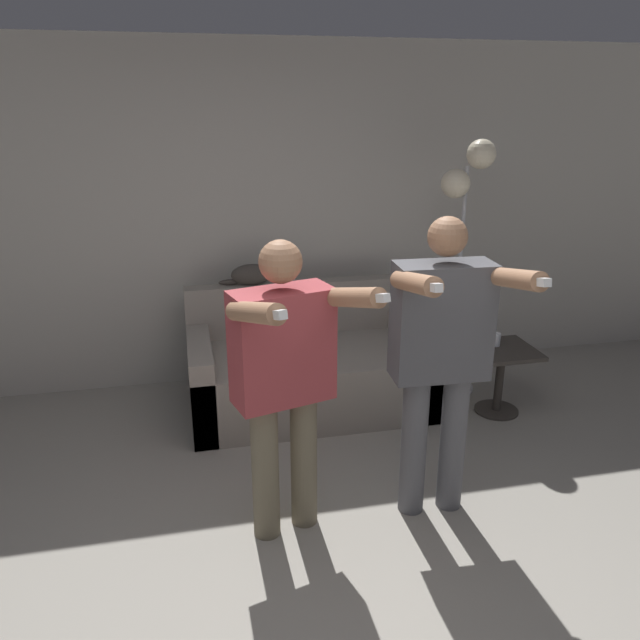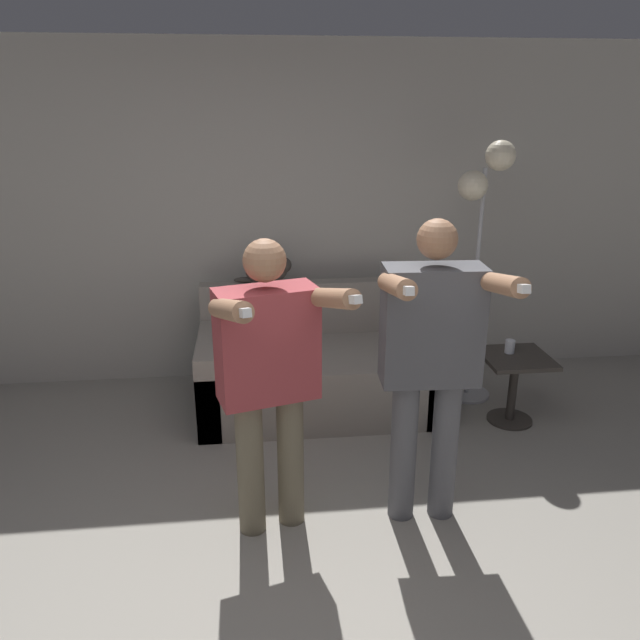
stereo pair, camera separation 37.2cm
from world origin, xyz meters
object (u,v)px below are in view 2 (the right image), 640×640
at_px(couch, 318,370).
at_px(side_table, 514,375).
at_px(person_right, 431,354).
at_px(cat, 269,271).
at_px(cup, 510,346).
at_px(person_left, 269,370).
at_px(floor_lamp, 483,207).

distance_m(couch, side_table, 1.39).
distance_m(person_right, cat, 1.89).
height_order(side_table, cup, cup).
bearing_deg(person_left, couch, 59.04).
xyz_separation_m(cat, floor_lamp, (1.50, -0.31, 0.50)).
bearing_deg(cup, floor_lamp, 109.73).
relative_size(couch, cat, 3.93).
relative_size(side_table, cup, 5.32).
height_order(person_left, cat, person_left).
bearing_deg(side_table, person_right, -132.87).
xyz_separation_m(person_right, floor_lamp, (0.75, 1.43, 0.50)).
bearing_deg(floor_lamp, side_table, -69.80).
distance_m(person_right, cup, 1.44).
bearing_deg(person_left, cup, 16.63).
xyz_separation_m(person_left, person_right, (0.81, 0.00, 0.05)).
xyz_separation_m(cat, side_table, (1.66, -0.75, -0.60)).
height_order(cat, cup, cat).
bearing_deg(floor_lamp, person_left, -137.66).
bearing_deg(person_left, side_table, 14.70).
bearing_deg(person_right, side_table, 50.02).
xyz_separation_m(person_left, side_table, (1.73, 0.99, -0.56)).
bearing_deg(person_right, cat, 116.24).
height_order(couch, floor_lamp, floor_lamp).
relative_size(couch, cup, 18.29).
xyz_separation_m(person_right, side_table, (0.92, 0.99, -0.60)).
height_order(couch, person_right, person_right).
bearing_deg(side_table, couch, 163.53).
relative_size(person_right, side_table, 3.29).
relative_size(cat, side_table, 0.88).
distance_m(couch, person_left, 1.57).
relative_size(person_left, side_table, 3.14).
height_order(person_right, side_table, person_right).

